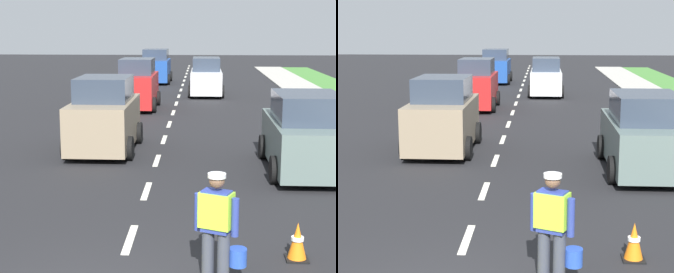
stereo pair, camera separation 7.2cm
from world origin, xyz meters
The scene contains 9 objects.
ground_plane centered at (0.00, 21.00, 0.00)m, with size 96.00×96.00×0.00m, color black.
lane_center_line centered at (0.00, 25.20, 0.00)m, with size 0.14×46.40×0.01m.
road_worker centered at (1.48, 0.99, 0.93)m, with size 0.76×0.44×1.67m.
traffic_cone_near centered at (2.79, 1.99, 0.31)m, with size 0.36×0.36×0.62m.
car_parked_curbside centered at (3.92, 7.80, 0.94)m, with size 2.08×4.24×2.03m.
car_oncoming_third centered at (-1.84, 31.04, 1.04)m, with size 2.04×4.10×2.23m.
car_outgoing_far centered at (1.46, 24.18, 0.95)m, with size 1.88×4.04×2.05m.
car_oncoming_second centered at (-1.69, 18.87, 1.05)m, with size 1.90×3.84×2.27m.
car_oncoming_lead centered at (-1.67, 9.92, 1.03)m, with size 1.99×3.81×2.22m.
Camera 2 is at (1.30, -6.70, 3.68)m, focal length 60.79 mm.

